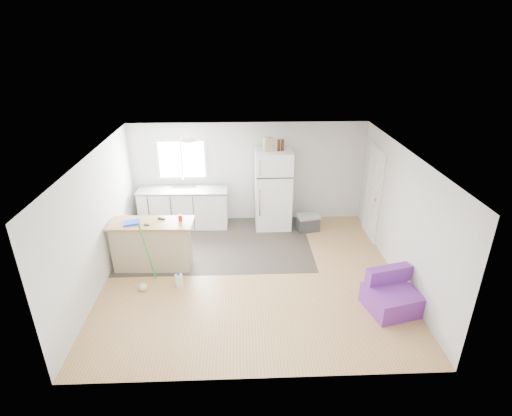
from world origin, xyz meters
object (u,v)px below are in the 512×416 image
at_px(cardboard_box, 268,144).
at_px(bottle_right, 283,145).
at_px(red_cup, 180,218).
at_px(cleaner_jug, 179,280).
at_px(mop, 144,278).
at_px(refrigerator, 273,189).
at_px(purple_seat, 391,296).
at_px(cooler, 308,222).
at_px(blue_tray, 132,223).
at_px(kitchen_cabinets, 184,207).
at_px(bottle_left, 279,145).
at_px(peninsula, 152,244).

distance_m(cardboard_box, bottle_right, 0.32).
bearing_deg(red_cup, cleaner_jug, -89.31).
height_order(mop, cardboard_box, cardboard_box).
distance_m(refrigerator, purple_seat, 3.69).
relative_size(cooler, bottle_right, 2.31).
xyz_separation_m(cleaner_jug, blue_tray, (-0.91, 0.66, 0.87)).
relative_size(kitchen_cabinets, cooler, 3.65).
height_order(blue_tray, bottle_left, bottle_left).
bearing_deg(bottle_left, bottle_right, 10.92).
distance_m(refrigerator, cooler, 1.13).
bearing_deg(bottle_left, cleaner_jug, -130.42).
distance_m(cooler, purple_seat, 3.03).
relative_size(cleaner_jug, mop, 0.21).
height_order(mop, blue_tray, mop).
distance_m(refrigerator, blue_tray, 3.32).
bearing_deg(purple_seat, mop, 156.92).
bearing_deg(mop, peninsula, 104.83).
bearing_deg(cleaner_jug, refrigerator, 29.85).
xyz_separation_m(kitchen_cabinets, cleaner_jug, (0.19, -2.50, -0.35)).
height_order(mop, red_cup, mop).
distance_m(refrigerator, cardboard_box, 1.09).
distance_m(peninsula, refrigerator, 3.06).
bearing_deg(blue_tray, cardboard_box, 32.37).
bearing_deg(cardboard_box, bottle_right, 2.32).
distance_m(red_cup, cardboard_box, 2.59).
relative_size(refrigerator, cleaner_jug, 6.41).
xyz_separation_m(kitchen_cabinets, peninsula, (-0.40, -1.80, 0.02)).
relative_size(cooler, mop, 0.42).
relative_size(mop, cardboard_box, 4.61).
bearing_deg(peninsula, mop, -90.18).
distance_m(cooler, cardboard_box, 2.05).
xyz_separation_m(peninsula, purple_seat, (4.24, -1.46, -0.26)).
bearing_deg(mop, red_cup, 70.58).
relative_size(refrigerator, bottle_right, 7.45).
height_order(kitchen_cabinets, red_cup, kitchen_cabinets).
bearing_deg(bottle_right, red_cup, -142.39).
xyz_separation_m(red_cup, bottle_left, (2.02, 1.60, 0.95)).
bearing_deg(bottle_left, cardboard_box, 179.17).
xyz_separation_m(kitchen_cabinets, bottle_right, (2.28, -0.12, 1.51)).
relative_size(bottle_left, bottle_right, 1.00).
bearing_deg(mop, cleaner_jug, 22.88).
bearing_deg(bottle_left, refrigerator, 149.79).
bearing_deg(refrigerator, mop, -135.93).
bearing_deg(cooler, purple_seat, -84.26).
bearing_deg(peninsula, purple_seat, -17.22).
relative_size(refrigerator, bottle_left, 7.45).
height_order(kitchen_cabinets, bottle_right, bottle_right).
bearing_deg(blue_tray, purple_seat, -17.30).
bearing_deg(blue_tray, bottle_left, 30.20).
height_order(red_cup, blue_tray, red_cup).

